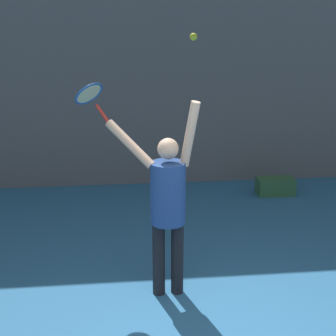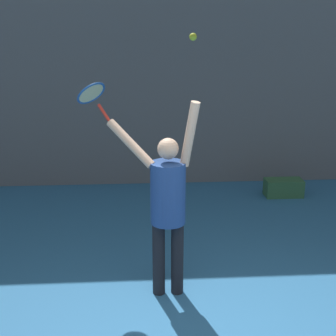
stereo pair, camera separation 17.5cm
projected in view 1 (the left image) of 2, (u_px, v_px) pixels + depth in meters
name	position (u px, v px, depth m)	size (l,w,h in m)	color
back_wall	(158.00, 39.00, 7.73)	(18.00, 0.10, 5.00)	slate
tennis_player	(167.00, 200.00, 4.67)	(0.93, 0.56, 2.05)	black
tennis_racket	(90.00, 95.00, 4.79)	(0.42, 0.42, 0.40)	red
tennis_ball	(193.00, 37.00, 4.10)	(0.07, 0.07, 0.07)	#CCDB2D
equipment_bag	(275.00, 186.00, 7.81)	(0.61, 0.30, 0.28)	#33663F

